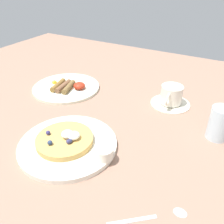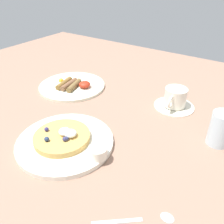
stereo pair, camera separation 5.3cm
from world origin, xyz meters
TOP-DOWN VIEW (x-y plane):
  - ground_plane at (0.00, 0.00)cm, footprint 192.08×152.34cm
  - pancake_plate at (-3.59, -16.77)cm, footprint 27.01×27.01cm
  - pancake_with_berries at (-4.18, -16.99)cm, footprint 15.64×15.64cm
  - syrup_ramekin at (8.05, -16.81)cm, footprint 4.80×4.80cm
  - breakfast_plate at (-26.61, 11.07)cm, footprint 26.66×26.66cm
  - fried_breakfast at (-25.60, 10.03)cm, footprint 16.71×10.51cm
  - coffee_saucer at (13.97, 19.78)cm, footprint 14.00×14.00cm
  - coffee_cup at (13.98, 19.60)cm, footprint 7.60×10.81cm
  - teaspoon at (26.14, -24.33)cm, footprint 13.42×11.07cm
  - water_glass at (31.47, 7.71)cm, footprint 6.12×6.12cm

SIDE VIEW (x-z plane):
  - ground_plane at x=0.00cm, z-range -3.00..0.00cm
  - teaspoon at x=26.14cm, z-range -0.06..0.54cm
  - coffee_saucer at x=13.97cm, z-range 0.00..0.74cm
  - breakfast_plate at x=-26.61cm, z-range 0.00..1.02cm
  - pancake_plate at x=-3.59cm, z-range 0.00..1.38cm
  - fried_breakfast at x=-25.60cm, z-range 0.67..3.43cm
  - pancake_with_berries at x=-4.18cm, z-range 0.62..4.24cm
  - syrup_ramekin at x=8.05cm, z-range 1.42..4.35cm
  - coffee_cup at x=13.98cm, z-range 0.86..7.26cm
  - water_glass at x=31.47cm, z-range 0.00..9.82cm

